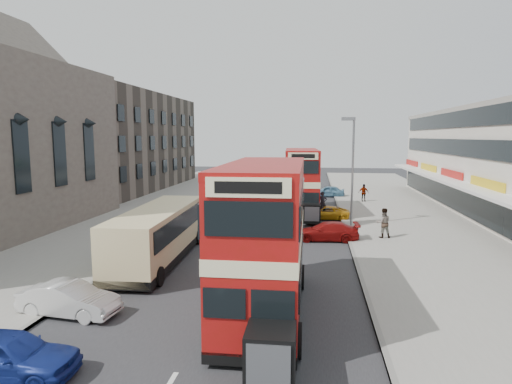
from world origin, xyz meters
The scene contains 19 objects.
ground centered at (0.00, 0.00, 0.00)m, with size 160.00×160.00×0.00m, color #28282B.
road_surface centered at (0.00, 20.00, 0.01)m, with size 12.00×90.00×0.01m, color #28282B.
pavement_right centered at (12.00, 20.00, 0.07)m, with size 12.00×90.00×0.15m, color gray.
pavement_left centered at (-12.00, 20.00, 0.07)m, with size 12.00×90.00×0.15m, color gray.
kerb_left centered at (-6.10, 20.00, 0.07)m, with size 0.20×90.00×0.16m, color gray.
kerb_right centered at (6.10, 20.00, 0.07)m, with size 0.20×90.00×0.16m, color gray.
brick_terrace centered at (-22.00, 38.00, 6.00)m, with size 14.00×28.00×12.00m, color #66594C.
street_lamp centered at (6.52, 18.00, 4.78)m, with size 1.00×0.20×8.12m.
bus_main centered at (2.02, 1.53, 2.93)m, with size 2.90×10.13×5.57m.
bus_second centered at (2.73, 22.96, 2.87)m, with size 3.22×9.94×5.44m.
coach centered at (-4.45, 7.63, 1.59)m, with size 3.05×10.28×2.70m.
car_left_near centered at (-4.59, -3.85, 0.67)m, with size 1.58×3.93×1.34m, color navy.
car_left_front centered at (-5.28, 0.32, 0.63)m, with size 1.33×3.83×1.26m, color silver.
car_right_a centered at (4.66, 13.58, 0.60)m, with size 1.69×4.16×1.21m, color maroon.
car_right_b centered at (4.76, 20.88, 0.54)m, with size 1.79×3.89×1.08m, color orange.
car_right_c centered at (5.34, 34.24, 0.63)m, with size 1.48×3.68×1.25m, color #5488A8.
pedestrian_near centered at (8.35, 14.29, 1.14)m, with size 0.73×0.49×1.98m, color gray.
pedestrian_far centered at (8.82, 30.36, 1.04)m, with size 1.04×0.43×1.77m, color gray.
cyclist centered at (4.53, 21.05, 0.78)m, with size 0.72×1.80×2.26m.
Camera 1 is at (3.84, -14.16, 6.74)m, focal length 30.19 mm.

